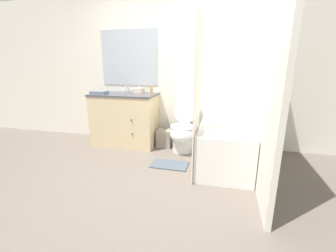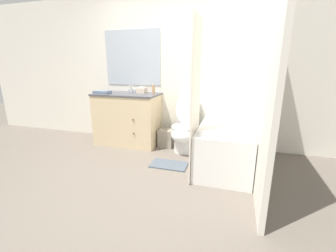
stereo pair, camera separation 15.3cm
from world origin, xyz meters
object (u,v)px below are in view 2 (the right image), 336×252
Objects in this scene: tissue_box at (142,90)px; soap_dispenser at (154,89)px; vanity_cabinet at (128,118)px; hand_towel_folded at (102,92)px; bathtub at (225,145)px; sink_faucet at (132,90)px; bath_towel_folded at (213,132)px; wastebasket at (166,138)px; toilet at (185,130)px; bath_mat at (169,165)px.

tissue_box is 0.81× the size of soap_dispenser.
hand_towel_folded is (-0.38, -0.15, 0.46)m from vanity_cabinet.
bathtub is 1.47m from soap_dispenser.
sink_faucet reaches higher than tissue_box.
hand_towel_folded is 0.88× the size of bath_towel_folded.
tissue_box is 0.66m from hand_towel_folded.
vanity_cabinet is 3.71× the size of wastebasket.
toilet is 0.85m from soap_dispenser.
toilet is 3.34× the size of hand_towel_folded.
bath_mat is at bearing -97.48° from toilet.
wastebasket is (-1.00, 0.43, -0.14)m from bathtub.
bath_mat is at bearing -69.18° from wastebasket.
sink_faucet reaches higher than bathtub.
bathtub is 7.60× the size of soap_dispenser.
sink_faucet is 1.59m from bath_mat.
hand_towel_folded reaches higher than bathtub.
sink_faucet is 0.52m from hand_towel_folded.
sink_faucet is 0.53× the size of hand_towel_folded.
bath_towel_folded is at bearing -21.28° from hand_towel_folded.
soap_dispenser reaches higher than bath_mat.
bathtub is 2.72× the size of bath_mat.
wastebasket is 1.32m from hand_towel_folded.
toilet is at bearing -14.90° from sink_faucet.
toilet is (1.04, -0.28, -0.57)m from sink_faucet.
sink_faucet reaches higher than vanity_cabinet.
wastebasket is 0.85m from soap_dispenser.
sink_faucet is at bearing 160.28° from bathtub.
bath_towel_folded is (1.94, -0.76, -0.31)m from hand_towel_folded.
sink_faucet is 0.50m from soap_dispenser.
bath_mat is (0.49, -0.72, -0.96)m from soap_dispenser.
hand_towel_folded is 1.70m from bath_mat.
soap_dispenser is 0.36× the size of bath_mat.
wastebasket is at bearing 9.15° from hand_towel_folded.
bathtub is (0.65, -0.33, -0.06)m from toilet.
bath_mat is (-0.60, 0.22, -0.60)m from bath_towel_folded.
tissue_box reaches higher than bath_towel_folded.
wastebasket is (0.69, -0.18, -0.77)m from sink_faucet.
wastebasket is at bearing 156.95° from bathtub.
sink_faucet is 0.48× the size of wastebasket.
vanity_cabinet is at bearing 149.89° from bath_towel_folded.
vanity_cabinet is 0.51m from sink_faucet.
sink_faucet is 1.05m from wastebasket.
hand_towel_folded is at bearing 173.02° from bathtub.
hand_towel_folded is (-1.41, -0.08, 0.56)m from toilet.
sink_faucet is at bearing 165.59° from tissue_box.
soap_dispenser is at bearing 138.99° from bath_towel_folded.
tissue_box is (0.22, -0.06, 0.01)m from sink_faucet.
bath_towel_folded is (1.56, -0.91, 0.15)m from vanity_cabinet.
wastebasket is (-0.35, 0.10, -0.20)m from toilet.
hand_towel_folded is at bearing -176.90° from toilet.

